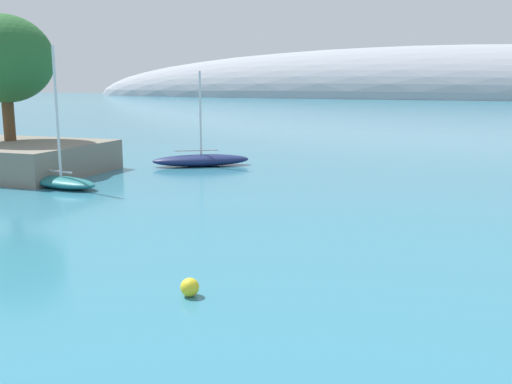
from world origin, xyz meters
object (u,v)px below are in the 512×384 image
at_px(mooring_buoy_yellow, 190,287).
at_px(sailboat_teal_near_shore, 61,180).
at_px(tree_clump_shore, 4,59).
at_px(sailboat_navy_mid_mooring, 201,160).

bearing_deg(mooring_buoy_yellow, sailboat_teal_near_shore, 138.38).
height_order(tree_clump_shore, mooring_buoy_yellow, tree_clump_shore).
relative_size(sailboat_teal_near_shore, sailboat_navy_mid_mooring, 1.15).
height_order(sailboat_teal_near_shore, mooring_buoy_yellow, sailboat_teal_near_shore).
height_order(sailboat_navy_mid_mooring, mooring_buoy_yellow, sailboat_navy_mid_mooring).
bearing_deg(sailboat_teal_near_shore, sailboat_navy_mid_mooring, 81.20).
xyz_separation_m(sailboat_navy_mid_mooring, mooring_buoy_yellow, (12.53, -27.53, -0.22)).
xyz_separation_m(tree_clump_shore, mooring_buoy_yellow, (26.08, -20.56, -8.42)).
relative_size(sailboat_navy_mid_mooring, mooring_buoy_yellow, 12.82).
distance_m(tree_clump_shore, sailboat_navy_mid_mooring, 17.31).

